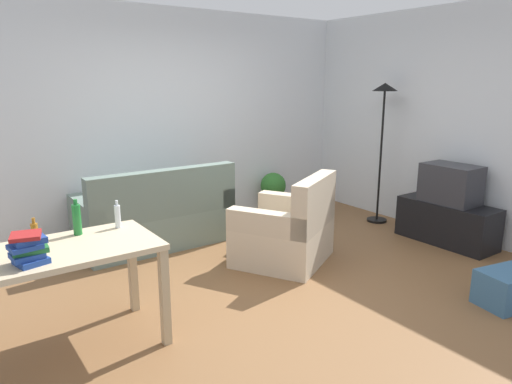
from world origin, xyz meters
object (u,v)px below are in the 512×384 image
object	(u,v)px
couch	(156,219)
armchair	(288,232)
storage_box	(508,288)
bottle_amber	(35,235)
bottle_clear	(118,216)
book_stack	(28,249)
potted_plant	(273,189)
tv_stand	(447,223)
desk	(67,263)
torchiere_lamp	(383,115)
bottle_green	(77,219)
tv	(451,184)

from	to	relation	value
couch	armchair	size ratio (longest dim) A/B	1.40
storage_box	bottle_amber	xyz separation A→B (m)	(-3.31, 1.54, 0.70)
bottle_clear	book_stack	distance (m)	0.79
potted_plant	bottle_amber	distance (m)	3.93
couch	tv_stand	size ratio (longest dim) A/B	1.53
bottle_amber	desk	bearing A→B (deg)	-38.36
couch	torchiere_lamp	xyz separation A→B (m)	(2.77, -0.85, 1.10)
potted_plant	bottle_green	xyz separation A→B (m)	(-3.12, -1.76, 0.55)
desk	bottle_amber	distance (m)	0.28
tv	armchair	world-z (taller)	same
couch	tv	world-z (taller)	same
desk	armchair	size ratio (longest dim) A/B	1.00
tv_stand	potted_plant	distance (m)	2.35
torchiere_lamp	tv	bearing A→B (deg)	-89.80
potted_plant	bottle_clear	bearing A→B (deg)	-147.99
potted_plant	bottle_clear	distance (m)	3.38
storage_box	bottle_clear	size ratio (longest dim) A/B	2.24
tv_stand	bottle_amber	world-z (taller)	bottle_amber
armchair	storage_box	bearing A→B (deg)	86.89
desk	bottle_amber	bearing A→B (deg)	141.71
couch	bottle_clear	size ratio (longest dim) A/B	7.84
storage_box	book_stack	size ratio (longest dim) A/B	2.07
couch	tv_stand	bearing A→B (deg)	145.92
storage_box	bottle_clear	bearing A→B (deg)	149.02
storage_box	bottle_green	size ratio (longest dim) A/B	1.82
tv_stand	desk	bearing A→B (deg)	87.09
armchair	bottle_green	distance (m)	2.19
tv_stand	book_stack	xyz separation A→B (m)	(-4.37, 0.03, 0.61)
tv	bottle_clear	size ratio (longest dim) A/B	2.80
tv	storage_box	world-z (taller)	tv
couch	desk	bearing A→B (deg)	50.88
couch	tv_stand	distance (m)	3.35
tv	book_stack	distance (m)	4.38
bottle_amber	bottle_clear	distance (m)	0.60
tv_stand	torchiere_lamp	distance (m)	1.55
desk	bottle_green	size ratio (longest dim) A/B	4.57
couch	potted_plant	world-z (taller)	couch
potted_plant	bottle_green	world-z (taller)	bottle_green
tv	storage_box	bearing A→B (deg)	141.14
tv	torchiere_lamp	xyz separation A→B (m)	(-0.00, 1.02, 0.71)
tv_stand	storage_box	world-z (taller)	tv_stand
bottle_clear	storage_box	bearing A→B (deg)	-30.98
couch	bottle_amber	xyz separation A→B (m)	(-1.51, -1.54, 0.54)
book_stack	armchair	bearing A→B (deg)	13.11
tv_stand	armchair	distance (m)	1.97
tv	desk	xyz separation A→B (m)	(-4.13, 0.21, -0.05)
tv_stand	couch	bearing A→B (deg)	55.92
armchair	storage_box	xyz separation A→B (m)	(0.90, -1.83, -0.17)
book_stack	bottle_green	bearing A→B (deg)	45.43
storage_box	desk	bearing A→B (deg)	155.74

